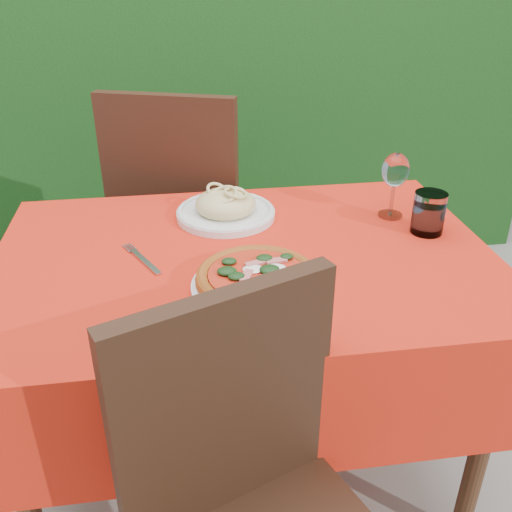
{
  "coord_description": "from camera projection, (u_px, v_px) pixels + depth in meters",
  "views": [
    {
      "loc": [
        -0.16,
        -1.26,
        1.43
      ],
      "look_at": [
        0.02,
        -0.05,
        0.77
      ],
      "focal_mm": 40.0,
      "sensor_mm": 36.0,
      "label": 1
    }
  ],
  "objects": [
    {
      "name": "ground",
      "position": [
        247.0,
        462.0,
        1.8
      ],
      "size": [
        60.0,
        60.0,
        0.0
      ],
      "primitive_type": "plane",
      "color": "slate",
      "rests_on": "ground"
    },
    {
      "name": "hedge",
      "position": [
        202.0,
        69.0,
        2.71
      ],
      "size": [
        3.2,
        0.55,
        1.78
      ],
      "color": "black",
      "rests_on": "ground"
    },
    {
      "name": "dining_table",
      "position": [
        246.0,
        304.0,
        1.51
      ],
      "size": [
        1.26,
        0.86,
        0.75
      ],
      "color": "#472517",
      "rests_on": "ground"
    },
    {
      "name": "chair_near",
      "position": [
        256.0,
        511.0,
        1.02
      ],
      "size": [
        0.56,
        0.56,
        0.95
      ],
      "rotation": [
        0.0,
        0.0,
        0.39
      ],
      "color": "black",
      "rests_on": "ground"
    },
    {
      "name": "chair_far",
      "position": [
        183.0,
        209.0,
        2.08
      ],
      "size": [
        0.59,
        0.59,
        1.03
      ],
      "rotation": [
        0.0,
        0.0,
        2.81
      ],
      "color": "black",
      "rests_on": "ground"
    },
    {
      "name": "pizza_plate",
      "position": [
        257.0,
        280.0,
        1.28
      ],
      "size": [
        0.3,
        0.3,
        0.06
      ],
      "rotation": [
        0.0,
        0.0,
        -0.06
      ],
      "color": "silver",
      "rests_on": "dining_table"
    },
    {
      "name": "pasta_plate",
      "position": [
        226.0,
        208.0,
        1.62
      ],
      "size": [
        0.28,
        0.28,
        0.08
      ],
      "rotation": [
        0.0,
        0.0,
        -0.33
      ],
      "color": "silver",
      "rests_on": "dining_table"
    },
    {
      "name": "water_glass",
      "position": [
        428.0,
        215.0,
        1.53
      ],
      "size": [
        0.09,
        0.09,
        0.11
      ],
      "color": "silver",
      "rests_on": "dining_table"
    },
    {
      "name": "wine_glass",
      "position": [
        395.0,
        173.0,
        1.58
      ],
      "size": [
        0.08,
        0.08,
        0.19
      ],
      "color": "silver",
      "rests_on": "dining_table"
    },
    {
      "name": "fork",
      "position": [
        145.0,
        262.0,
        1.4
      ],
      "size": [
        0.11,
        0.19,
        0.01
      ],
      "primitive_type": "cube",
      "rotation": [
        0.0,
        0.0,
        0.47
      ],
      "color": "#B8B8C0",
      "rests_on": "dining_table"
    }
  ]
}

